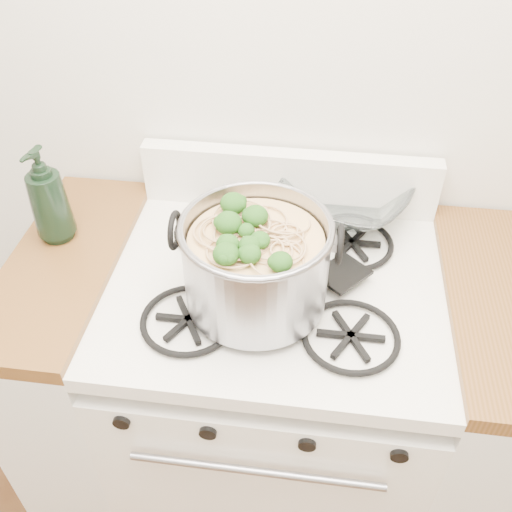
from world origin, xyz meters
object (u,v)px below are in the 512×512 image
object	(u,v)px
gas_range	(272,401)
bottle	(47,195)
spatula	(343,271)
stock_pot	(256,264)
glass_bowl	(345,203)

from	to	relation	value
gas_range	bottle	bearing A→B (deg)	172.06
spatula	gas_range	bearing A→B (deg)	-129.55
spatula	bottle	distance (m)	0.70
bottle	stock_pot	bearing A→B (deg)	-4.78
spatula	glass_bowl	world-z (taller)	glass_bowl
gas_range	stock_pot	world-z (taller)	stock_pot
glass_bowl	bottle	size ratio (longest dim) A/B	0.53
glass_bowl	gas_range	bearing A→B (deg)	-118.18
gas_range	glass_bowl	world-z (taller)	glass_bowl
gas_range	bottle	size ratio (longest dim) A/B	3.79
bottle	gas_range	bearing A→B (deg)	3.67
gas_range	spatula	world-z (taller)	spatula
bottle	spatula	bearing A→B (deg)	7.29
gas_range	stock_pot	size ratio (longest dim) A/B	2.72
stock_pot	bottle	xyz separation A→B (m)	(-0.51, 0.15, 0.02)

